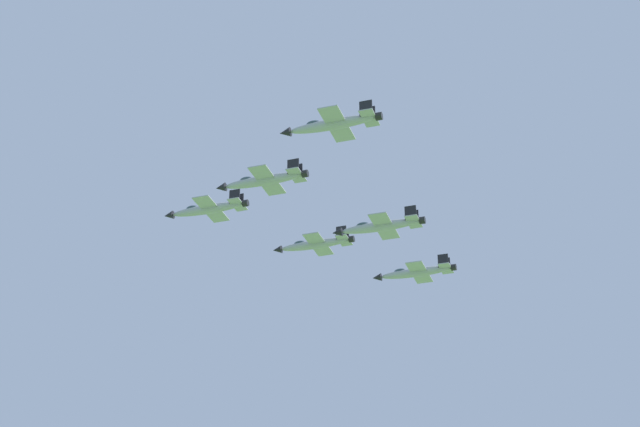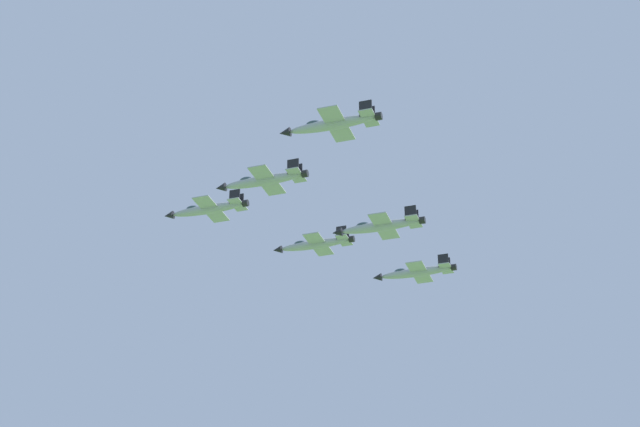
{
  "view_description": "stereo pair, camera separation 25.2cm",
  "coord_description": "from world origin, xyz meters",
  "px_view_note": "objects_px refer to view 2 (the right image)",
  "views": [
    {
      "loc": [
        -102.22,
        116.93,
        24.81
      ],
      "look_at": [
        6.27,
        -26.65,
        119.89
      ],
      "focal_mm": 56.85,
      "sensor_mm": 36.0,
      "label": 1
    },
    {
      "loc": [
        -102.42,
        116.78,
        24.81
      ],
      "look_at": [
        6.27,
        -26.65,
        119.89
      ],
      "focal_mm": 56.85,
      "sensor_mm": 36.0,
      "label": 2
    }
  ],
  "objects_px": {
    "jet_right_wingman": "(315,244)",
    "jet_left_wingman": "(263,180)",
    "jet_left_outer": "(332,124)",
    "jet_lead": "(208,209)",
    "jet_right_outer": "(416,272)",
    "jet_slot_rear": "(380,226)"
  },
  "relations": [
    {
      "from": "jet_right_wingman",
      "to": "jet_left_wingman",
      "type": "bearing_deg",
      "value": 90.47
    },
    {
      "from": "jet_left_outer",
      "to": "jet_left_wingman",
      "type": "bearing_deg",
      "value": -40.29
    },
    {
      "from": "jet_left_outer",
      "to": "jet_right_wingman",
      "type": "bearing_deg",
      "value": -68.51
    },
    {
      "from": "jet_lead",
      "to": "jet_right_outer",
      "type": "relative_size",
      "value": 0.99
    },
    {
      "from": "jet_lead",
      "to": "jet_right_outer",
      "type": "bearing_deg",
      "value": -139.27
    },
    {
      "from": "jet_slot_rear",
      "to": "jet_lead",
      "type": "bearing_deg",
      "value": -0.04
    },
    {
      "from": "jet_slot_rear",
      "to": "jet_right_outer",
      "type": "bearing_deg",
      "value": -90.04
    },
    {
      "from": "jet_left_outer",
      "to": "jet_slot_rear",
      "type": "xyz_separation_m",
      "value": [
        10.46,
        -29.87,
        -4.2
      ]
    },
    {
      "from": "jet_left_wingman",
      "to": "jet_right_wingman",
      "type": "relative_size",
      "value": 1.01
    },
    {
      "from": "jet_left_wingman",
      "to": "jet_right_outer",
      "type": "distance_m",
      "value": 51.0
    },
    {
      "from": "jet_left_wingman",
      "to": "jet_left_outer",
      "type": "bearing_deg",
      "value": 140.1
    },
    {
      "from": "jet_left_outer",
      "to": "jet_right_outer",
      "type": "distance_m",
      "value": 63.29
    },
    {
      "from": "jet_lead",
      "to": "jet_left_outer",
      "type": "xyz_separation_m",
      "value": [
        -45.6,
        17.56,
        -5.66
      ]
    },
    {
      "from": "jet_left_wingman",
      "to": "jet_slot_rear",
      "type": "xyz_separation_m",
      "value": [
        -12.34,
        -21.09,
        -4.95
      ]
    },
    {
      "from": "jet_lead",
      "to": "jet_left_wingman",
      "type": "relative_size",
      "value": 1.02
    },
    {
      "from": "jet_right_outer",
      "to": "jet_slot_rear",
      "type": "height_order",
      "value": "jet_right_outer"
    },
    {
      "from": "jet_left_wingman",
      "to": "jet_right_wingman",
      "type": "xyz_separation_m",
      "value": [
        10.46,
        -29.87,
        1.27
      ]
    },
    {
      "from": "jet_lead",
      "to": "jet_slot_rear",
      "type": "height_order",
      "value": "jet_lead"
    },
    {
      "from": "jet_left_outer",
      "to": "jet_slot_rear",
      "type": "distance_m",
      "value": 31.92
    },
    {
      "from": "jet_left_outer",
      "to": "jet_slot_rear",
      "type": "height_order",
      "value": "jet_left_outer"
    },
    {
      "from": "jet_left_wingman",
      "to": "jet_left_outer",
      "type": "relative_size",
      "value": 1.02
    },
    {
      "from": "jet_right_wingman",
      "to": "jet_slot_rear",
      "type": "xyz_separation_m",
      "value": [
        -22.8,
        8.78,
        -6.23
      ]
    }
  ]
}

